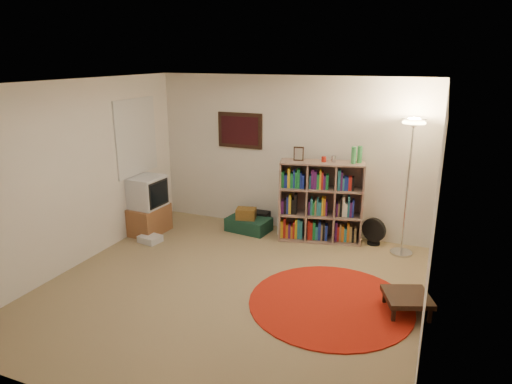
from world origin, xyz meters
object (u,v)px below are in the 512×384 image
at_px(floor_lamp, 412,142).
at_px(side_table, 407,298).
at_px(tv_stand, 148,206).
at_px(suitcase, 249,224).
at_px(floor_fan, 374,231).
at_px(bookshelf, 319,203).

distance_m(floor_lamp, side_table, 2.21).
distance_m(tv_stand, suitcase, 1.65).
bearing_deg(side_table, floor_fan, 109.10).
distance_m(bookshelf, side_table, 2.28).
relative_size(floor_lamp, tv_stand, 2.11).
xyz_separation_m(bookshelf, floor_lamp, (1.26, -0.05, 1.04)).
relative_size(floor_fan, side_table, 0.67).
xyz_separation_m(bookshelf, tv_stand, (-2.63, -0.75, -0.16)).
bearing_deg(side_table, floor_lamp, 96.97).
distance_m(floor_lamp, suitcase, 2.88).
bearing_deg(side_table, suitcase, 148.07).
height_order(bookshelf, tv_stand, bookshelf).
distance_m(bookshelf, floor_lamp, 1.64).
height_order(bookshelf, suitcase, bookshelf).
height_order(bookshelf, floor_fan, bookshelf).
bearing_deg(floor_lamp, floor_fan, 156.19).
distance_m(bookshelf, tv_stand, 2.74).
height_order(suitcase, side_table, side_table).
height_order(floor_lamp, side_table, floor_lamp).
relative_size(tv_stand, suitcase, 1.28).
bearing_deg(floor_fan, bookshelf, -150.37).
distance_m(floor_fan, suitcase, 2.01).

